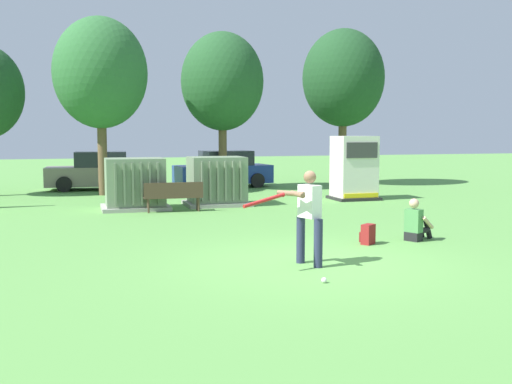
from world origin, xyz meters
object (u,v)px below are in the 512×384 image
(parked_car_leftmost, at_px, (98,172))
(transformer_mid_west, at_px, (217,182))
(sports_ball, at_px, (324,280))
(park_bench, at_px, (173,195))
(parked_car_left_of_center, at_px, (224,170))
(generator_enclosure, at_px, (354,168))
(transformer_west, at_px, (135,184))
(batter, at_px, (307,213))
(seated_spectator, at_px, (416,224))
(backpack, at_px, (368,234))

(parked_car_leftmost, bearing_deg, transformer_mid_west, -62.44)
(sports_ball, xyz_separation_m, parked_car_leftmost, (-2.90, 17.52, 0.71))
(park_bench, bearing_deg, parked_car_left_of_center, 65.88)
(transformer_mid_west, height_order, parked_car_leftmost, same)
(sports_ball, height_order, parked_car_leftmost, parked_car_leftmost)
(generator_enclosure, bearing_deg, transformer_west, -176.05)
(transformer_west, relative_size, parked_car_leftmost, 0.49)
(batter, distance_m, seated_spectator, 3.76)
(transformer_mid_west, relative_size, parked_car_leftmost, 0.49)
(generator_enclosure, relative_size, seated_spectator, 2.39)
(generator_enclosure, bearing_deg, transformer_mid_west, -176.90)
(generator_enclosure, xyz_separation_m, backpack, (-3.60, -8.09, -0.92))
(transformer_mid_west, bearing_deg, backpack, -78.66)
(backpack, height_order, parked_car_left_of_center, parked_car_left_of_center)
(parked_car_leftmost, xyz_separation_m, parked_car_left_of_center, (5.38, -0.42, 0.00))
(park_bench, height_order, parked_car_leftmost, parked_car_leftmost)
(transformer_west, height_order, parked_car_leftmost, same)
(batter, distance_m, parked_car_leftmost, 16.54)
(batter, relative_size, backpack, 3.95)
(backpack, bearing_deg, generator_enclosure, 65.98)
(parked_car_left_of_center, bearing_deg, transformer_west, -124.02)
(generator_enclosure, height_order, park_bench, generator_enclosure)
(seated_spectator, height_order, backpack, seated_spectator)
(transformer_mid_west, xyz_separation_m, parked_car_leftmost, (-3.58, 6.86, -0.04))
(backpack, xyz_separation_m, parked_car_left_of_center, (0.24, 14.24, 0.54))
(generator_enclosure, bearing_deg, batter, -120.30)
(transformer_west, height_order, park_bench, transformer_west)
(transformer_west, height_order, parked_car_left_of_center, same)
(transformer_mid_west, xyz_separation_m, generator_enclosure, (5.17, 0.28, 0.35))
(batter, bearing_deg, sports_ball, -99.07)
(transformer_west, relative_size, park_bench, 1.16)
(seated_spectator, bearing_deg, parked_car_leftmost, 113.76)
(park_bench, height_order, batter, batter)
(batter, distance_m, sports_ball, 1.59)
(parked_car_left_of_center, bearing_deg, sports_ball, -98.28)
(parked_car_left_of_center, bearing_deg, batter, -98.21)
(park_bench, relative_size, batter, 1.04)
(parked_car_left_of_center, bearing_deg, park_bench, -114.12)
(generator_enclosure, height_order, batter, generator_enclosure)
(transformer_west, bearing_deg, generator_enclosure, 3.95)
(batter, bearing_deg, generator_enclosure, 59.70)
(transformer_west, height_order, sports_ball, transformer_west)
(sports_ball, bearing_deg, park_bench, 95.93)
(sports_ball, xyz_separation_m, backpack, (2.25, 2.85, 0.17))
(sports_ball, bearing_deg, transformer_west, 101.07)
(sports_ball, bearing_deg, generator_enclosure, 61.86)
(transformer_west, bearing_deg, backpack, -60.43)
(parked_car_leftmost, relative_size, parked_car_left_of_center, 0.99)
(transformer_mid_west, distance_m, batter, 9.40)
(transformer_west, height_order, transformer_mid_west, same)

